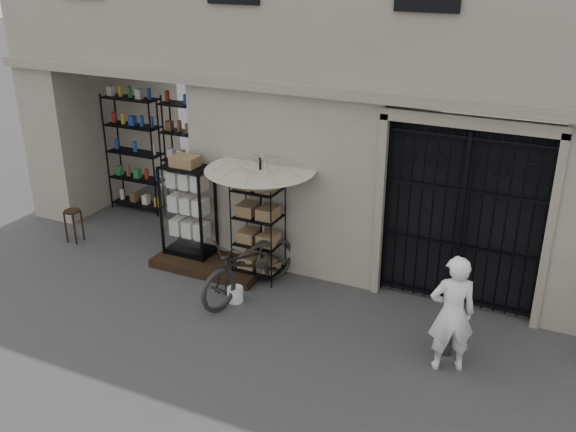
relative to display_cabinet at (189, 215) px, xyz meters
The scene contains 13 objects.
ground 3.46m from the display_cabinet, 30.26° to the right, with size 80.00×80.00×0.00m, color black.
shop_recess 2.06m from the display_cabinet, 145.34° to the left, with size 3.00×1.70×3.00m, color black.
shop_shelving 2.35m from the display_cabinet, 135.84° to the left, with size 2.70×0.50×2.50m, color black.
iron_gate 4.71m from the display_cabinet, ahead, with size 2.50×0.21×3.00m.
step_platform 0.96m from the display_cabinet, 15.33° to the right, with size 2.00×0.90×0.15m, color black.
display_cabinet is the anchor object (origin of this frame).
wire_rack 1.42m from the display_cabinet, ahead, with size 0.87×0.72×1.71m.
market_umbrella 1.75m from the display_cabinet, ahead, with size 2.05×2.07×2.58m.
white_bucket 1.90m from the display_cabinet, 32.83° to the right, with size 0.26×0.26×0.25m, color silver.
bicycle 1.92m from the display_cabinet, 21.73° to the right, with size 0.74×1.11×2.12m, color black.
wooden_stool 2.54m from the display_cabinet, behind, with size 0.38×0.38×0.65m.
steel_bollard 4.95m from the display_cabinet, 10.87° to the right, with size 0.16×0.16×0.90m, color #494C55.
shopkeeper 5.15m from the display_cabinet, 14.22° to the right, with size 0.61×1.68×0.40m, color white.
Camera 1 is at (3.18, -7.02, 5.29)m, focal length 40.00 mm.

